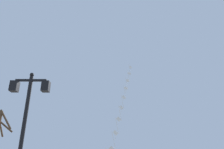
{
  "coord_description": "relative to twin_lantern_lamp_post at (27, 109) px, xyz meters",
  "views": [
    {
      "loc": [
        0.82,
        -0.87,
        1.56
      ],
      "look_at": [
        0.95,
        13.7,
        7.45
      ],
      "focal_mm": 33.11,
      "sensor_mm": 36.0,
      "label": 1
    }
  ],
  "objects": [
    {
      "name": "twin_lantern_lamp_post",
      "position": [
        0.0,
        0.0,
        0.0
      ],
      "size": [
        1.47,
        0.28,
        4.63
      ],
      "color": "black",
      "rests_on": "ground_plane"
    },
    {
      "name": "kite_train",
      "position": [
        4.43,
        14.43,
        4.05
      ],
      "size": [
        3.51,
        10.16,
        13.69
      ],
      "color": "brown",
      "rests_on": "ground_plane"
    }
  ]
}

